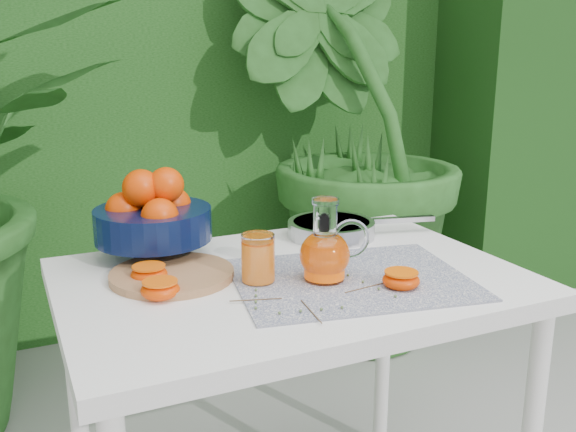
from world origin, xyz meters
name	(u,v)px	position (x,y,z in m)	size (l,w,h in m)	color
hedge_backdrop	(108,57)	(0.06, 2.06, 1.19)	(8.00, 1.65, 2.50)	#184112
potted_plant_right	(344,138)	(0.85, 1.19, 0.87)	(1.75, 1.75, 1.75)	#26551D
white_table	(292,309)	(0.10, 0.10, 0.67)	(1.00, 0.70, 0.75)	white
placemat	(351,279)	(0.21, 0.01, 0.75)	(0.50, 0.39, 0.00)	#0C1845
cutting_board	(172,275)	(-0.14, 0.18, 0.76)	(0.27, 0.27, 0.02)	#A07848
fruit_bowl	(152,217)	(-0.14, 0.35, 0.85)	(0.28, 0.28, 0.22)	black
juice_pitcher	(326,252)	(0.15, 0.03, 0.82)	(0.16, 0.13, 0.18)	white
juice_tumbler	(258,259)	(0.02, 0.08, 0.80)	(0.08, 0.08, 0.10)	white
saute_pan	(333,228)	(0.33, 0.32, 0.77)	(0.42, 0.28, 0.04)	#B2B2B7
orange_halves	(237,281)	(-0.04, 0.06, 0.77)	(0.56, 0.35, 0.04)	red
thyme_sprigs	(316,298)	(0.08, -0.06, 0.76)	(0.36, 0.20, 0.01)	brown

